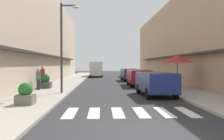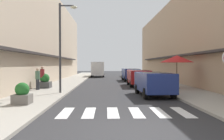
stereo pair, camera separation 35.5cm
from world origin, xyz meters
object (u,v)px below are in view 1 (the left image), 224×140
Objects in this scene: parked_car_far at (130,73)px; planter_corner at (25,94)px; cafe_umbrella at (177,59)px; planter_midblock at (45,82)px; parked_car_mid at (138,76)px; pedestrian_walking_near at (38,79)px; parked_car_near at (156,81)px; street_lamp at (64,39)px; pedestrian_walking_far at (43,77)px; delivery_van at (96,68)px.

parked_car_far is 4.26× the size of planter_corner.
cafe_umbrella is 10.44m from planter_midblock.
planter_corner is at bearing -123.23° from parked_car_mid.
parked_car_mid is at bearing 164.81° from pedestrian_walking_near.
parked_car_mid is at bearing 56.77° from planter_corner.
street_lamp reaches higher than parked_car_near.
planter_corner is (-1.09, -4.38, -3.05)m from street_lamp.
street_lamp is (-5.75, -12.93, 2.70)m from parked_car_far.
pedestrian_walking_far reaches higher than planter_corner.
delivery_van is 22.74m from street_lamp.
parked_car_far is at bearing 51.11° from planter_midblock.
pedestrian_walking_far is at bearing -133.43° from pedestrian_walking_near.
pedestrian_walking_near is at bearing -96.20° from planter_midblock.
parked_car_far is 10.56m from delivery_van.
planter_corner is (-6.84, -3.45, -0.35)m from parked_car_near.
parked_car_far is at bearing 90.00° from parked_car_mid.
delivery_van is 19.82m from pedestrian_walking_far.
delivery_van is at bearing 61.65° from pedestrian_walking_far.
parked_car_near and parked_car_far have the same top height.
pedestrian_walking_far is at bearing 153.03° from parked_car_near.
street_lamp reaches higher than planter_midblock.
cafe_umbrella is (6.74, -20.00, 0.98)m from delivery_van.
street_lamp is 3.69× the size of pedestrian_walking_near.
street_lamp is 3.95m from pedestrian_walking_near.
planter_corner is at bearing -82.97° from planter_midblock.
street_lamp reaches higher than cafe_umbrella.
pedestrian_walking_near is 0.92× the size of pedestrian_walking_far.
parked_car_mid is at bearing 2.79° from pedestrian_walking_far.
planter_midblock is 0.72× the size of pedestrian_walking_near.
planter_corner is (-6.84, -10.44, -0.35)m from parked_car_mid.
street_lamp is at bearing -162.61° from cafe_umbrella.
parked_car_mid is 17.07m from delivery_van.
delivery_van is at bearing -142.91° from pedestrian_walking_near.
cafe_umbrella reaches higher than planter_midblock.
parked_car_far is at bearing 90.00° from parked_car_near.
pedestrian_walking_far is at bearing -128.88° from parked_car_far.
parked_car_far is at bearing 103.49° from cafe_umbrella.
planter_corner is at bearing -143.26° from cafe_umbrella.
pedestrian_walking_near is at bearing -125.75° from parked_car_far.
parked_car_near is at bearing -9.18° from street_lamp.
cafe_umbrella reaches higher than parked_car_far.
cafe_umbrella is 10.54m from pedestrian_walking_near.
parked_car_near is 4.54m from cafe_umbrella.
cafe_umbrella is at bearing 140.86° from pedestrian_walking_near.
cafe_umbrella is at bearing -71.37° from delivery_van.
parked_car_far is 2.71× the size of pedestrian_walking_near.
parked_car_far is 0.74× the size of street_lamp.
parked_car_far reaches higher than planter_midblock.
parked_car_near is 6.99m from parked_car_mid.
delivery_van is 21.00m from pedestrian_walking_near.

